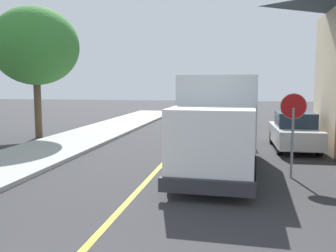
{
  "coord_description": "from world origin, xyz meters",
  "views": [
    {
      "loc": [
        2.63,
        -3.37,
        2.95
      ],
      "look_at": [
        0.18,
        9.89,
        1.4
      ],
      "focal_mm": 39.67,
      "sensor_mm": 36.0,
      "label": 1
    }
  ],
  "objects_px": {
    "street_tree_down_block": "(35,46)",
    "parked_car_mid": "(235,114)",
    "stop_sign": "(293,119)",
    "parked_car_near": "(230,126)",
    "parked_car_far": "(225,108)",
    "parked_van_across": "(294,132)",
    "box_truck": "(220,118)"
  },
  "relations": [
    {
      "from": "street_tree_down_block",
      "to": "parked_car_mid",
      "type": "bearing_deg",
      "value": 37.11
    },
    {
      "from": "stop_sign",
      "to": "street_tree_down_block",
      "type": "height_order",
      "value": "street_tree_down_block"
    },
    {
      "from": "parked_car_near",
      "to": "stop_sign",
      "type": "relative_size",
      "value": 1.69
    },
    {
      "from": "parked_car_mid",
      "to": "street_tree_down_block",
      "type": "distance_m",
      "value": 13.73
    },
    {
      "from": "parked_car_far",
      "to": "stop_sign",
      "type": "xyz_separation_m",
      "value": [
        2.74,
        -21.06,
        1.06
      ]
    },
    {
      "from": "parked_van_across",
      "to": "parked_car_mid",
      "type": "bearing_deg",
      "value": 106.45
    },
    {
      "from": "stop_sign",
      "to": "street_tree_down_block",
      "type": "xyz_separation_m",
      "value": [
        -12.31,
        6.45,
        3.05
      ]
    },
    {
      "from": "parked_car_near",
      "to": "parked_van_across",
      "type": "height_order",
      "value": "same"
    },
    {
      "from": "parked_car_far",
      "to": "street_tree_down_block",
      "type": "distance_m",
      "value": 17.94
    },
    {
      "from": "street_tree_down_block",
      "to": "parked_van_across",
      "type": "bearing_deg",
      "value": -5.31
    },
    {
      "from": "box_truck",
      "to": "parked_car_near",
      "type": "relative_size",
      "value": 1.62
    },
    {
      "from": "parked_car_near",
      "to": "parked_van_across",
      "type": "distance_m",
      "value": 3.45
    },
    {
      "from": "parked_car_far",
      "to": "stop_sign",
      "type": "relative_size",
      "value": 1.69
    },
    {
      "from": "parked_car_near",
      "to": "stop_sign",
      "type": "height_order",
      "value": "stop_sign"
    },
    {
      "from": "parked_car_mid",
      "to": "parked_van_across",
      "type": "height_order",
      "value": "same"
    },
    {
      "from": "box_truck",
      "to": "parked_van_across",
      "type": "bearing_deg",
      "value": 55.08
    },
    {
      "from": "parked_car_near",
      "to": "parked_car_far",
      "type": "xyz_separation_m",
      "value": [
        -0.72,
        13.91,
        0.0
      ]
    },
    {
      "from": "parked_car_near",
      "to": "parked_van_across",
      "type": "relative_size",
      "value": 1.01
    },
    {
      "from": "box_truck",
      "to": "parked_car_mid",
      "type": "bearing_deg",
      "value": 88.28
    },
    {
      "from": "parked_car_mid",
      "to": "street_tree_down_block",
      "type": "height_order",
      "value": "street_tree_down_block"
    },
    {
      "from": "parked_car_near",
      "to": "parked_car_far",
      "type": "height_order",
      "value": "same"
    },
    {
      "from": "box_truck",
      "to": "stop_sign",
      "type": "height_order",
      "value": "box_truck"
    },
    {
      "from": "box_truck",
      "to": "parked_car_far",
      "type": "distance_m",
      "value": 20.31
    },
    {
      "from": "box_truck",
      "to": "parked_car_near",
      "type": "height_order",
      "value": "box_truck"
    },
    {
      "from": "parked_car_far",
      "to": "street_tree_down_block",
      "type": "relative_size",
      "value": 0.64
    },
    {
      "from": "parked_car_mid",
      "to": "parked_van_across",
      "type": "xyz_separation_m",
      "value": [
        2.69,
        -9.12,
        0.0
      ]
    },
    {
      "from": "parked_car_mid",
      "to": "stop_sign",
      "type": "bearing_deg",
      "value": -82.62
    },
    {
      "from": "parked_car_far",
      "to": "parked_van_across",
      "type": "bearing_deg",
      "value": -77.27
    },
    {
      "from": "parked_car_far",
      "to": "box_truck",
      "type": "bearing_deg",
      "value": -88.66
    },
    {
      "from": "stop_sign",
      "to": "parked_van_across",
      "type": "bearing_deg",
      "value": 80.93
    },
    {
      "from": "parked_car_far",
      "to": "parked_car_near",
      "type": "bearing_deg",
      "value": -87.05
    },
    {
      "from": "parked_van_across",
      "to": "street_tree_down_block",
      "type": "xyz_separation_m",
      "value": [
        -13.14,
        1.22,
        4.12
      ]
    }
  ]
}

